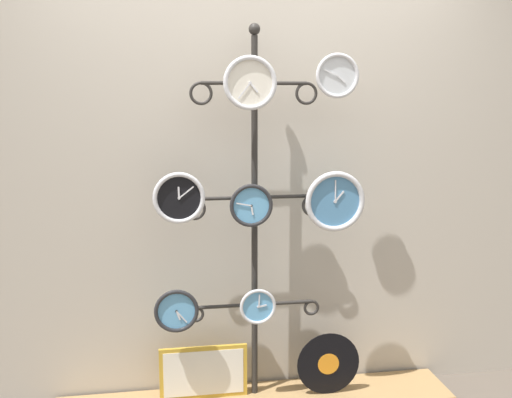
% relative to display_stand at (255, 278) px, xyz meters
% --- Properties ---
extents(shop_wall, '(4.40, 0.04, 2.80)m').
position_rel_display_stand_xyz_m(shop_wall, '(-0.00, 0.16, 0.67)').
color(shop_wall, '#BCB2A3').
rests_on(shop_wall, ground_plane).
extents(display_stand, '(0.76, 0.36, 2.08)m').
position_rel_display_stand_xyz_m(display_stand, '(0.00, 0.00, 0.00)').
color(display_stand, '#282623').
rests_on(display_stand, ground_plane).
extents(clock_top_center, '(0.27, 0.04, 0.27)m').
position_rel_display_stand_xyz_m(clock_top_center, '(-0.04, -0.11, 1.04)').
color(clock_top_center, silver).
extents(clock_top_right, '(0.23, 0.04, 0.23)m').
position_rel_display_stand_xyz_m(clock_top_right, '(0.41, -0.10, 1.08)').
color(clock_top_right, silver).
extents(clock_middle_left, '(0.27, 0.04, 0.27)m').
position_rel_display_stand_xyz_m(clock_middle_left, '(-0.40, -0.11, 0.47)').
color(clock_middle_left, black).
extents(clock_middle_center, '(0.23, 0.04, 0.23)m').
position_rel_display_stand_xyz_m(clock_middle_center, '(-0.03, -0.08, 0.42)').
color(clock_middle_center, '#60A8DB').
extents(clock_middle_right, '(0.32, 0.04, 0.32)m').
position_rel_display_stand_xyz_m(clock_middle_right, '(0.41, -0.12, 0.43)').
color(clock_middle_right, '#4C84B2').
extents(clock_bottom_left, '(0.23, 0.04, 0.23)m').
position_rel_display_stand_xyz_m(clock_bottom_left, '(-0.43, -0.11, -0.12)').
color(clock_bottom_left, '#60A8DB').
extents(clock_bottom_center, '(0.20, 0.04, 0.20)m').
position_rel_display_stand_xyz_m(clock_bottom_center, '(0.00, -0.11, -0.12)').
color(clock_bottom_center, '#60A8DB').
extents(vinyl_record, '(0.36, 0.01, 0.36)m').
position_rel_display_stand_xyz_m(vinyl_record, '(0.40, -0.08, -0.49)').
color(vinyl_record, black).
rests_on(vinyl_record, low_shelf).
extents(picture_frame, '(0.48, 0.02, 0.30)m').
position_rel_display_stand_xyz_m(picture_frame, '(-0.29, -0.02, -0.52)').
color(picture_frame, gold).
rests_on(picture_frame, low_shelf).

